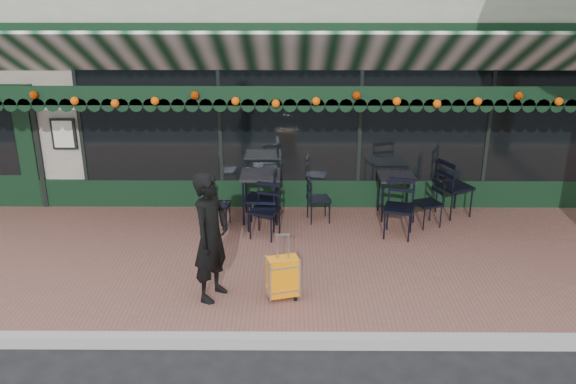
{
  "coord_description": "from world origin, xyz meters",
  "views": [
    {
      "loc": [
        0.23,
        -6.18,
        4.25
      ],
      "look_at": [
        0.18,
        1.6,
        1.32
      ],
      "focal_mm": 38.0,
      "sensor_mm": 36.0,
      "label": 1
    }
  ],
  "objects_px": {
    "chair_b_right": "(319,199)",
    "cafe_table_a": "(397,180)",
    "cafe_table_b": "(260,178)",
    "chair_solo": "(218,205)",
    "chair_a_left": "(428,204)",
    "suitcase": "(283,277)",
    "chair_a_front": "(399,209)",
    "chair_b_front": "(265,211)",
    "chair_b_left": "(262,199)",
    "chair_a_right": "(455,187)",
    "woman": "(211,237)"
  },
  "relations": [
    {
      "from": "chair_b_right",
      "to": "cafe_table_a",
      "type": "bearing_deg",
      "value": -91.96
    },
    {
      "from": "cafe_table_b",
      "to": "chair_solo",
      "type": "bearing_deg",
      "value": -153.72
    },
    {
      "from": "chair_a_left",
      "to": "chair_solo",
      "type": "distance_m",
      "value": 3.45
    },
    {
      "from": "suitcase",
      "to": "cafe_table_b",
      "type": "xyz_separation_m",
      "value": [
        -0.41,
        2.64,
        0.43
      ]
    },
    {
      "from": "cafe_table_b",
      "to": "chair_a_front",
      "type": "relative_size",
      "value": 0.87
    },
    {
      "from": "cafe_table_b",
      "to": "chair_b_front",
      "type": "distance_m",
      "value": 0.79
    },
    {
      "from": "chair_a_left",
      "to": "chair_b_right",
      "type": "relative_size",
      "value": 1.02
    },
    {
      "from": "cafe_table_a",
      "to": "chair_b_right",
      "type": "distance_m",
      "value": 1.36
    },
    {
      "from": "chair_a_left",
      "to": "chair_b_right",
      "type": "bearing_deg",
      "value": -116.16
    },
    {
      "from": "suitcase",
      "to": "chair_solo",
      "type": "relative_size",
      "value": 1.19
    },
    {
      "from": "chair_a_front",
      "to": "chair_b_left",
      "type": "bearing_deg",
      "value": -173.19
    },
    {
      "from": "chair_a_right",
      "to": "chair_b_left",
      "type": "xyz_separation_m",
      "value": [
        -3.29,
        -0.56,
        -0.0
      ]
    },
    {
      "from": "chair_a_front",
      "to": "chair_b_front",
      "type": "bearing_deg",
      "value": -163.61
    },
    {
      "from": "cafe_table_a",
      "to": "chair_solo",
      "type": "height_order",
      "value": "chair_solo"
    },
    {
      "from": "chair_a_right",
      "to": "chair_b_right",
      "type": "relative_size",
      "value": 1.32
    },
    {
      "from": "chair_solo",
      "to": "chair_a_front",
      "type": "bearing_deg",
      "value": -92.31
    },
    {
      "from": "woman",
      "to": "chair_b_front",
      "type": "relative_size",
      "value": 1.96
    },
    {
      "from": "chair_a_left",
      "to": "chair_solo",
      "type": "xyz_separation_m",
      "value": [
        -3.45,
        -0.06,
        -0.01
      ]
    },
    {
      "from": "suitcase",
      "to": "chair_b_front",
      "type": "bearing_deg",
      "value": 83.8
    },
    {
      "from": "cafe_table_a",
      "to": "chair_b_left",
      "type": "distance_m",
      "value": 2.32
    },
    {
      "from": "cafe_table_b",
      "to": "chair_b_front",
      "type": "xyz_separation_m",
      "value": [
        0.1,
        -0.73,
        -0.3
      ]
    },
    {
      "from": "cafe_table_b",
      "to": "chair_a_right",
      "type": "distance_m",
      "value": 3.34
    },
    {
      "from": "cafe_table_b",
      "to": "woman",
      "type": "bearing_deg",
      "value": -100.85
    },
    {
      "from": "suitcase",
      "to": "chair_solo",
      "type": "height_order",
      "value": "suitcase"
    },
    {
      "from": "cafe_table_b",
      "to": "chair_b_left",
      "type": "height_order",
      "value": "chair_b_left"
    },
    {
      "from": "cafe_table_a",
      "to": "cafe_table_b",
      "type": "bearing_deg",
      "value": -177.19
    },
    {
      "from": "woman",
      "to": "chair_b_left",
      "type": "xyz_separation_m",
      "value": [
        0.53,
        2.24,
        -0.35
      ]
    },
    {
      "from": "chair_a_right",
      "to": "chair_a_front",
      "type": "xyz_separation_m",
      "value": [
        -1.1,
        -0.89,
        -0.04
      ]
    },
    {
      "from": "chair_b_right",
      "to": "chair_solo",
      "type": "distance_m",
      "value": 1.68
    },
    {
      "from": "chair_b_front",
      "to": "chair_solo",
      "type": "distance_m",
      "value": 0.87
    },
    {
      "from": "suitcase",
      "to": "chair_solo",
      "type": "xyz_separation_m",
      "value": [
        -1.09,
        2.3,
        0.08
      ]
    },
    {
      "from": "chair_a_left",
      "to": "chair_b_left",
      "type": "height_order",
      "value": "chair_b_left"
    },
    {
      "from": "cafe_table_a",
      "to": "chair_b_right",
      "type": "relative_size",
      "value": 0.97
    },
    {
      "from": "woman",
      "to": "chair_b_front",
      "type": "distance_m",
      "value": 2.01
    },
    {
      "from": "suitcase",
      "to": "chair_b_left",
      "type": "xyz_separation_m",
      "value": [
        -0.38,
        2.28,
        0.2
      ]
    },
    {
      "from": "chair_a_right",
      "to": "chair_solo",
      "type": "distance_m",
      "value": 4.04
    },
    {
      "from": "chair_a_left",
      "to": "chair_b_front",
      "type": "height_order",
      "value": "chair_b_front"
    },
    {
      "from": "suitcase",
      "to": "chair_b_left",
      "type": "height_order",
      "value": "chair_b_left"
    },
    {
      "from": "chair_b_right",
      "to": "chair_solo",
      "type": "relative_size",
      "value": 1.01
    },
    {
      "from": "suitcase",
      "to": "chair_a_left",
      "type": "bearing_deg",
      "value": 29.45
    },
    {
      "from": "chair_a_right",
      "to": "chair_b_right",
      "type": "height_order",
      "value": "chair_a_right"
    },
    {
      "from": "cafe_table_b",
      "to": "suitcase",
      "type": "bearing_deg",
      "value": -81.14
    },
    {
      "from": "chair_a_left",
      "to": "chair_a_front",
      "type": "xyz_separation_m",
      "value": [
        -0.55,
        -0.42,
        0.08
      ]
    },
    {
      "from": "cafe_table_b",
      "to": "chair_b_left",
      "type": "relative_size",
      "value": 0.81
    },
    {
      "from": "cafe_table_b",
      "to": "chair_solo",
      "type": "distance_m",
      "value": 0.84
    },
    {
      "from": "suitcase",
      "to": "chair_b_right",
      "type": "distance_m",
      "value": 2.62
    },
    {
      "from": "cafe_table_a",
      "to": "chair_a_left",
      "type": "height_order",
      "value": "chair_a_left"
    },
    {
      "from": "chair_b_front",
      "to": "cafe_table_b",
      "type": "bearing_deg",
      "value": 117.12
    },
    {
      "from": "chair_b_left",
      "to": "chair_b_right",
      "type": "relative_size",
      "value": 1.32
    },
    {
      "from": "chair_a_left",
      "to": "cafe_table_b",
      "type": "bearing_deg",
      "value": -115.53
    }
  ]
}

